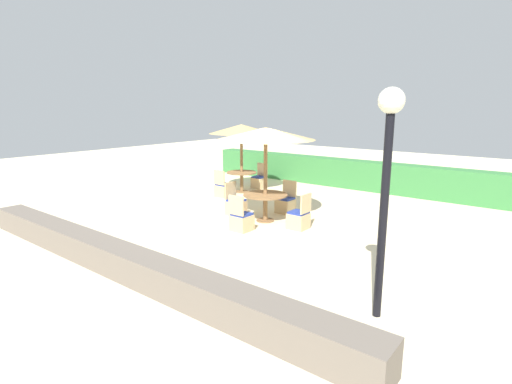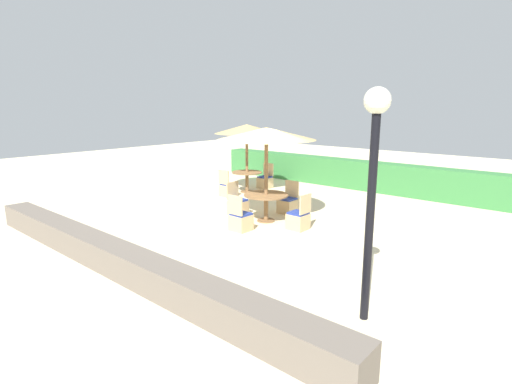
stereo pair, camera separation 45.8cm
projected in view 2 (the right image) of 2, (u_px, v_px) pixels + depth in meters
ground_plane at (240, 231)px, 9.98m from camera, size 40.00×40.00×0.00m
hedge_row at (363, 175)px, 14.85m from camera, size 13.00×0.70×1.06m
stone_border at (118, 259)px, 7.44m from camera, size 10.00×0.56×0.53m
lamp_post at (374, 160)px, 5.39m from camera, size 0.36×0.36×3.32m
parasol_center at (266, 134)px, 10.34m from camera, size 2.59×2.59×2.52m
round_table_center at (266, 199)px, 10.71m from camera, size 1.19×1.19×0.75m
patio_chair_center_west at (238, 205)px, 11.45m from camera, size 0.46×0.46×0.93m
patio_chair_center_south at (241, 220)px, 9.97m from camera, size 0.46×0.46×0.93m
patio_chair_center_north at (288, 204)px, 11.62m from camera, size 0.46×0.46×0.93m
patio_chair_center_east at (299, 219)px, 10.06m from camera, size 0.46×0.46×0.93m
parasol_back_left at (247, 129)px, 14.00m from camera, size 2.28×2.28×2.43m
round_table_back_left at (247, 176)px, 14.36m from camera, size 1.07×1.07×0.74m
patio_chair_back_left_north at (265, 181)px, 15.13m from camera, size 0.46×0.46×0.93m
patio_chair_back_left_south at (228, 189)px, 13.74m from camera, size 0.46×0.46×0.93m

